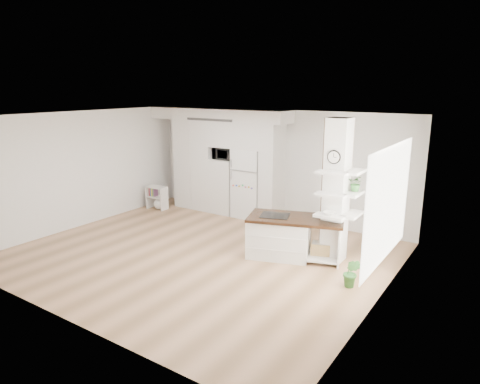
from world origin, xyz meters
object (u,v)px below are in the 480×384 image
object	(u,v)px
bookshelf	(158,199)
refrigerator	(250,183)
floor_plant_a	(352,273)
kitchen_island	(285,235)

from	to	relation	value
bookshelf	refrigerator	bearing A→B (deg)	13.47
refrigerator	floor_plant_a	size ratio (longest dim) A/B	3.40
refrigerator	bookshelf	bearing A→B (deg)	-161.86
refrigerator	floor_plant_a	bearing A→B (deg)	-34.68
refrigerator	floor_plant_a	world-z (taller)	refrigerator
refrigerator	kitchen_island	distance (m)	2.74
floor_plant_a	refrigerator	bearing A→B (deg)	145.32
kitchen_island	bookshelf	xyz separation A→B (m)	(-4.42, 1.04, -0.15)
bookshelf	floor_plant_a	distance (m)	6.20
kitchen_island	floor_plant_a	bearing A→B (deg)	-39.43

